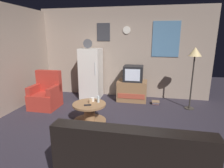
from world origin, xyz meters
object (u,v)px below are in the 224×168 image
Objects in this scene: crt_tv at (133,73)px; armchair at (46,95)px; coffee_table at (89,113)px; mug_ceramic_white at (93,99)px; tv_stand at (132,91)px; book_stack at (156,102)px; fridge at (91,73)px; wine_glass at (98,99)px; mug_ceramic_tan at (90,101)px; couch at (132,166)px; remote_control at (88,105)px; standing_lamp at (195,57)px.

armchair is (-2.21, -0.98, -0.48)m from crt_tv.
coffee_table is 8.00× the size of mug_ceramic_white.
tv_stand is 4.08× the size of book_stack.
fridge is 1.34m from tv_stand.
coffee_table is 0.36m from wine_glass.
mug_ceramic_tan is at bearing -116.20° from crt_tv.
fridge reaches higher than crt_tv.
mug_ceramic_tan reaches higher than coffee_table.
tv_stand is at bearing 24.16° from armchair.
couch is at bearing -58.00° from mug_ceramic_tan.
mug_ceramic_tan is at bearing -154.75° from wine_glass.
mug_ceramic_white is at bearing -18.80° from armchair.
mug_ceramic_white is 1.53m from armchair.
armchair is at bearing 130.45° from remote_control.
wine_glass is at bearing -134.15° from book_stack.
remote_control is (-2.31, -1.39, -0.92)m from standing_lamp.
crt_tv is 3.34m from couch.
crt_tv is 3.60× the size of wine_glass.
wine_glass is (-0.62, -1.51, -0.31)m from crt_tv.
armchair is at bearing 161.20° from mug_ceramic_white.
book_stack is (-0.86, 0.16, -1.31)m from standing_lamp.
armchair reaches higher than mug_ceramic_tan.
mug_ceramic_white is (0.03, 0.15, 0.26)m from coffee_table.
couch reaches higher than wine_glass.
crt_tv is 6.00× the size of mug_ceramic_white.
mug_ceramic_tan is (0.02, 0.04, 0.26)m from coffee_table.
fridge reaches higher than book_stack.
standing_lamp is 2.21× the size of coffee_table.
fridge is at bearing 115.13° from couch.
crt_tv is 1.91m from coffee_table.
standing_lamp is 1.57m from book_stack.
coffee_table is 0.25m from remote_control.
book_stack is (1.28, 1.32, -0.46)m from wine_glass.
mug_ceramic_tan is at bearing -135.91° from book_stack.
standing_lamp reaches higher than mug_ceramic_white.
tv_stand reaches higher than wine_glass.
mug_ceramic_tan is 0.44× the size of book_stack.
mug_ceramic_white is 0.44× the size of book_stack.
standing_lamp is 1.66× the size of armchair.
fridge is at bearing 83.94° from remote_control.
remote_control is at bearing -114.37° from crt_tv.
mug_ceramic_white is (0.51, -1.52, -0.28)m from fridge.
book_stack is at bearing -15.32° from tv_stand.
fridge reaches higher than remote_control.
coffee_table is 0.75× the size of armchair.
tv_stand is 0.75m from book_stack.
book_stack is (1.44, 1.40, -0.43)m from mug_ceramic_tan.
mug_ceramic_tan is at bearing -72.98° from fridge.
standing_lamp is 7.73× the size of book_stack.
armchair reaches higher than mug_ceramic_white.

